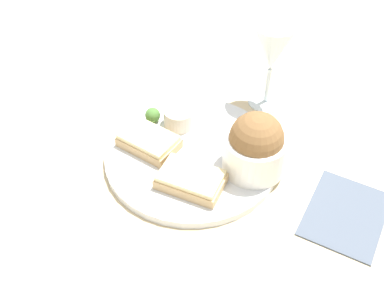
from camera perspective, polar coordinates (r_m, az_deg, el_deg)
ground_plane at (r=0.83m, az=0.00°, el=-1.68°), size 4.00×4.00×0.00m
dinner_plate at (r=0.82m, az=0.00°, el=-1.34°), size 0.30×0.30×0.01m
salad_bowl at (r=0.77m, az=7.53°, el=-0.24°), size 0.10×0.10×0.11m
sauce_ramekin at (r=0.86m, az=-1.55°, el=3.28°), size 0.05×0.05×0.03m
cheese_toast_near at (r=0.76m, az=-0.15°, el=-4.24°), size 0.11×0.07×0.03m
cheese_toast_far at (r=0.82m, az=-5.14°, el=0.34°), size 0.10×0.07×0.03m
wine_glass at (r=0.88m, az=9.52°, el=10.88°), size 0.08×0.08×0.17m
garnish at (r=0.87m, az=-4.69°, el=3.43°), size 0.03×0.03×0.03m
napkin at (r=0.78m, az=17.76°, el=-7.86°), size 0.11×0.15×0.01m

